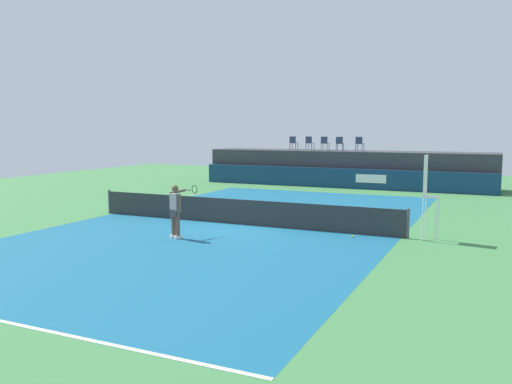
{
  "coord_description": "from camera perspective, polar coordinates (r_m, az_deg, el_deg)",
  "views": [
    {
      "loc": [
        8.81,
        -17.62,
        3.6
      ],
      "look_at": [
        -0.23,
        2.0,
        1.0
      ],
      "focal_mm": 37.04,
      "sensor_mm": 36.0,
      "label": 1
    }
  ],
  "objects": [
    {
      "name": "ground_plane",
      "position": [
        22.71,
        1.59,
        -2.26
      ],
      "size": [
        48.0,
        48.0,
        0.0
      ],
      "primitive_type": "plane",
      "color": "#3D7A42"
    },
    {
      "name": "court_inner",
      "position": [
        20.02,
        -1.8,
        -3.49
      ],
      "size": [
        12.0,
        22.0,
        0.0
      ],
      "primitive_type": "cube",
      "color": "#16597A",
      "rests_on": "ground"
    },
    {
      "name": "sponsor_wall",
      "position": [
        32.48,
        8.91,
        1.48
      ],
      "size": [
        18.0,
        0.22,
        1.2
      ],
      "color": "navy",
      "rests_on": "ground"
    },
    {
      "name": "spectator_platform",
      "position": [
        34.17,
        9.74,
        2.57
      ],
      "size": [
        18.0,
        2.8,
        2.2
      ],
      "primitive_type": "cube",
      "color": "#38383D",
      "rests_on": "ground"
    },
    {
      "name": "spectator_chair_far_left",
      "position": [
        35.08,
        4.06,
        5.37
      ],
      "size": [
        0.46,
        0.46,
        0.89
      ],
      "color": "#2D3D56",
      "rests_on": "spectator_platform"
    },
    {
      "name": "spectator_chair_left",
      "position": [
        34.94,
        5.79,
        5.34
      ],
      "size": [
        0.47,
        0.47,
        0.89
      ],
      "color": "#2D3D56",
      "rests_on": "spectator_platform"
    },
    {
      "name": "spectator_chair_center",
      "position": [
        34.48,
        7.44,
        5.3
      ],
      "size": [
        0.45,
        0.45,
        0.89
      ],
      "color": "#2D3D56",
      "rests_on": "spectator_platform"
    },
    {
      "name": "spectator_chair_right",
      "position": [
        33.89,
        9.03,
        5.25
      ],
      "size": [
        0.47,
        0.47,
        0.89
      ],
      "color": "#2D3D56",
      "rests_on": "spectator_platform"
    },
    {
      "name": "spectator_chair_far_right",
      "position": [
        33.88,
        11.11,
        5.2
      ],
      "size": [
        0.47,
        0.47,
        0.89
      ],
      "color": "#2D3D56",
      "rests_on": "spectator_platform"
    },
    {
      "name": "umpire_chair",
      "position": [
        17.86,
        18.08,
        0.05
      ],
      "size": [
        0.48,
        0.48,
        2.76
      ],
      "color": "white",
      "rests_on": "ground"
    },
    {
      "name": "tennis_net",
      "position": [
        19.95,
        -1.8,
        -2.16
      ],
      "size": [
        12.4,
        0.02,
        0.95
      ],
      "primitive_type": "cube",
      "color": "#2D2D2D",
      "rests_on": "ground"
    },
    {
      "name": "net_post_near",
      "position": [
        23.35,
        -15.55,
        -1.02
      ],
      "size": [
        0.1,
        0.1,
        1.0
      ],
      "primitive_type": "cylinder",
      "color": "#4C4C51",
      "rests_on": "ground"
    },
    {
      "name": "net_post_far",
      "position": [
        18.08,
        16.1,
        -3.28
      ],
      "size": [
        0.1,
        0.1,
        1.0
      ],
      "primitive_type": "cylinder",
      "color": "#4C4C51",
      "rests_on": "ground"
    },
    {
      "name": "tennis_player",
      "position": [
        17.56,
        -8.63,
        -1.86
      ],
      "size": [
        0.56,
        1.25,
        1.77
      ],
      "color": "white",
      "rests_on": "court_inner"
    },
    {
      "name": "tennis_ball",
      "position": [
        17.9,
        10.4,
        -4.73
      ],
      "size": [
        0.07,
        0.07,
        0.07
      ],
      "primitive_type": "sphere",
      "color": "#D8EA33",
      "rests_on": "court_inner"
    }
  ]
}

